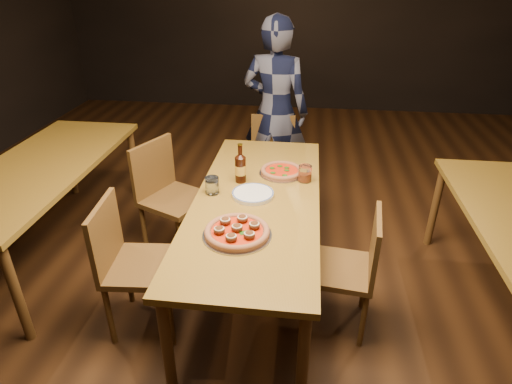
# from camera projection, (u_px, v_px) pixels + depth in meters

# --- Properties ---
(ground) EXTENTS (9.00, 9.00, 0.00)m
(ground) POSITION_uv_depth(u_px,v_px,m) (257.00, 288.00, 3.12)
(ground) COLOR black
(room_shell) EXTENTS (9.00, 9.00, 9.00)m
(room_shell) POSITION_uv_depth(u_px,v_px,m) (257.00, 13.00, 2.24)
(room_shell) COLOR black
(room_shell) RESTS_ON ground
(table_main) EXTENTS (0.80, 2.00, 0.75)m
(table_main) POSITION_uv_depth(u_px,v_px,m) (257.00, 207.00, 2.80)
(table_main) COLOR brown
(table_main) RESTS_ON ground
(table_left) EXTENTS (0.80, 2.00, 0.75)m
(table_left) POSITION_uv_depth(u_px,v_px,m) (40.00, 174.00, 3.24)
(table_left) COLOR brown
(table_left) RESTS_ON ground
(chair_main_nw) EXTENTS (0.46, 0.46, 0.92)m
(chair_main_nw) POSITION_uv_depth(u_px,v_px,m) (143.00, 265.00, 2.61)
(chair_main_nw) COLOR #553116
(chair_main_nw) RESTS_ON ground
(chair_main_sw) EXTENTS (0.58, 0.58, 0.95)m
(chair_main_sw) POSITION_uv_depth(u_px,v_px,m) (176.00, 199.00, 3.32)
(chair_main_sw) COLOR #553116
(chair_main_sw) RESTS_ON ground
(chair_main_e) EXTENTS (0.45, 0.45, 0.86)m
(chair_main_e) POSITION_uv_depth(u_px,v_px,m) (340.00, 268.00, 2.63)
(chair_main_e) COLOR #553116
(chair_main_e) RESTS_ON ground
(chair_end) EXTENTS (0.42, 0.42, 0.88)m
(chair_end) POSITION_uv_depth(u_px,v_px,m) (271.00, 163.00, 3.99)
(chair_end) COLOR #553116
(chair_end) RESTS_ON ground
(pizza_meatball) EXTENTS (0.39, 0.39, 0.07)m
(pizza_meatball) POSITION_uv_depth(u_px,v_px,m) (237.00, 231.00, 2.37)
(pizza_meatball) COLOR #B7B7BF
(pizza_meatball) RESTS_ON table_main
(pizza_margherita) EXTENTS (0.32, 0.32, 0.04)m
(pizza_margherita) POSITION_uv_depth(u_px,v_px,m) (282.00, 171.00, 3.07)
(pizza_margherita) COLOR #B7B7BF
(pizza_margherita) RESTS_ON table_main
(plate_stack) EXTENTS (0.27, 0.27, 0.03)m
(plate_stack) POSITION_uv_depth(u_px,v_px,m) (253.00, 194.00, 2.78)
(plate_stack) COLOR white
(plate_stack) RESTS_ON table_main
(beer_bottle) EXTENTS (0.08, 0.08, 0.27)m
(beer_bottle) POSITION_uv_depth(u_px,v_px,m) (240.00, 169.00, 2.93)
(beer_bottle) COLOR black
(beer_bottle) RESTS_ON table_main
(water_glass) EXTENTS (0.09, 0.09, 0.11)m
(water_glass) POSITION_uv_depth(u_px,v_px,m) (212.00, 185.00, 2.80)
(water_glass) COLOR white
(water_glass) RESTS_ON table_main
(amber_glass) EXTENTS (0.09, 0.09, 0.11)m
(amber_glass) POSITION_uv_depth(u_px,v_px,m) (305.00, 173.00, 2.95)
(amber_glass) COLOR #A53D12
(amber_glass) RESTS_ON table_main
(diner) EXTENTS (0.70, 0.54, 1.72)m
(diner) POSITION_uv_depth(u_px,v_px,m) (275.00, 111.00, 4.02)
(diner) COLOR black
(diner) RESTS_ON ground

